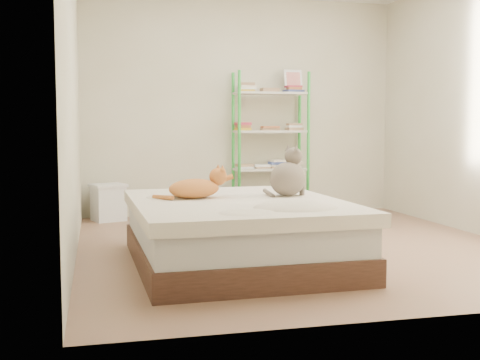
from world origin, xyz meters
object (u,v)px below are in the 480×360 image
object	(u,v)px
shelf_unit	(271,145)
white_bin	(108,202)
cardboard_box	(275,209)
grey_cat	(288,172)
bed	(236,232)
orange_cat	(194,186)

from	to	relation	value
shelf_unit	white_bin	bearing A→B (deg)	-179.07
cardboard_box	grey_cat	bearing A→B (deg)	-105.41
shelf_unit	cardboard_box	distance (m)	0.96
white_bin	bed	bearing A→B (deg)	-69.25
bed	grey_cat	size ratio (longest dim) A/B	4.99
cardboard_box	bed	bearing A→B (deg)	-117.44
orange_cat	cardboard_box	size ratio (longest dim) A/B	1.06
bed	shelf_unit	world-z (taller)	shelf_unit
white_bin	orange_cat	bearing A→B (deg)	-74.82
bed	cardboard_box	size ratio (longest dim) A/B	4.32
grey_cat	shelf_unit	distance (m)	2.36
orange_cat	white_bin	xyz separation A→B (m)	(-0.61, 2.26, -0.38)
grey_cat	cardboard_box	world-z (taller)	grey_cat
cardboard_box	shelf_unit	bearing A→B (deg)	75.64
bed	shelf_unit	bearing A→B (deg)	66.39
bed	shelf_unit	distance (m)	2.71
shelf_unit	cardboard_box	world-z (taller)	shelf_unit
bed	grey_cat	distance (m)	0.66
grey_cat	white_bin	distance (m)	2.69
grey_cat	white_bin	bearing A→B (deg)	1.21
grey_cat	shelf_unit	bearing A→B (deg)	-43.16
grey_cat	white_bin	world-z (taller)	grey_cat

